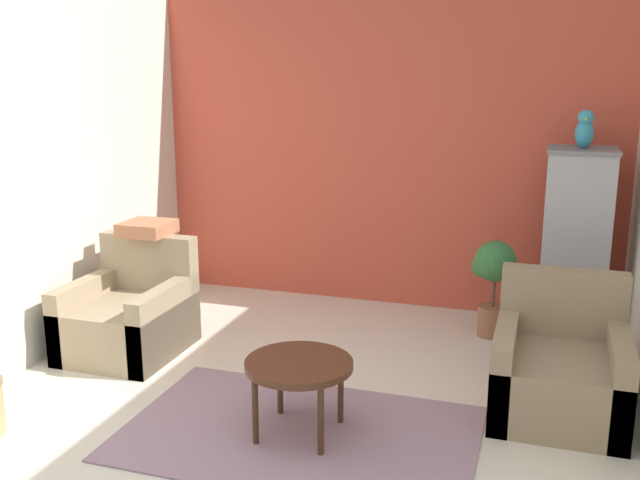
{
  "coord_description": "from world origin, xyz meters",
  "views": [
    {
      "loc": [
        1.36,
        -2.47,
        2.03
      ],
      "look_at": [
        0.0,
        1.74,
        0.97
      ],
      "focal_mm": 40.0,
      "sensor_mm": 36.0,
      "label": 1
    }
  ],
  "objects": [
    {
      "name": "potted_plant",
      "position": [
        1.02,
        2.93,
        0.49
      ],
      "size": [
        0.35,
        0.31,
        0.76
      ],
      "color": "brown",
      "rests_on": "ground_plane"
    },
    {
      "name": "armchair_left",
      "position": [
        -1.49,
        1.79,
        0.26
      ],
      "size": [
        0.76,
        0.83,
        0.81
      ],
      "color": "#9E896B",
      "rests_on": "ground_plane"
    },
    {
      "name": "area_rug",
      "position": [
        0.11,
        1.01,
        0.01
      ],
      "size": [
        2.0,
        1.28,
        0.01
      ],
      "color": "gray",
      "rests_on": "ground_plane"
    },
    {
      "name": "wall_left",
      "position": [
        -2.03,
        1.74,
        1.38
      ],
      "size": [
        0.06,
        3.48,
        2.76
      ],
      "color": "silver",
      "rests_on": "ground_plane"
    },
    {
      "name": "throw_pillow",
      "position": [
        -1.49,
        2.1,
        0.86
      ],
      "size": [
        0.35,
        0.35,
        0.1
      ],
      "color": "#B2704C",
      "rests_on": "armchair_left"
    },
    {
      "name": "wall_back_accent",
      "position": [
        0.0,
        3.51,
        1.38
      ],
      "size": [
        4.11,
        0.06,
        2.76
      ],
      "color": "#C64C38",
      "rests_on": "ground_plane"
    },
    {
      "name": "parrot",
      "position": [
        1.59,
        3.03,
        1.6
      ],
      "size": [
        0.13,
        0.23,
        0.28
      ],
      "color": "teal",
      "rests_on": "birdcage"
    },
    {
      "name": "birdcage",
      "position": [
        1.59,
        3.03,
        0.72
      ],
      "size": [
        0.55,
        0.55,
        1.47
      ],
      "color": "slate",
      "rests_on": "ground_plane"
    },
    {
      "name": "coffee_table",
      "position": [
        0.11,
        1.01,
        0.4
      ],
      "size": [
        0.61,
        0.61,
        0.45
      ],
      "color": "#472819",
      "rests_on": "ground_plane"
    },
    {
      "name": "armchair_right",
      "position": [
        1.51,
        1.75,
        0.26
      ],
      "size": [
        0.76,
        0.83,
        0.81
      ],
      "color": "#8E7A5B",
      "rests_on": "ground_plane"
    }
  ]
}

